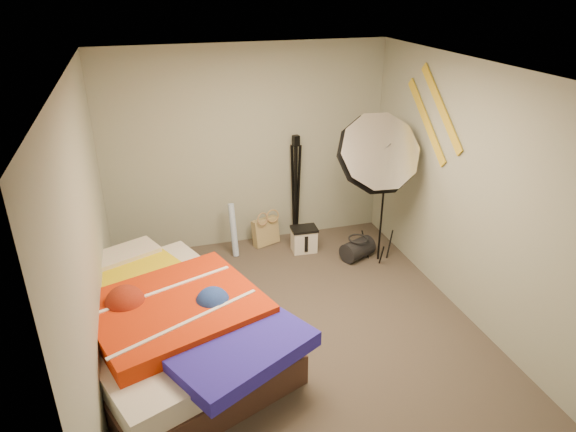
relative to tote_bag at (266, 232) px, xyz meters
name	(u,v)px	position (x,y,z in m)	size (l,w,h in m)	color
floor	(296,328)	(-0.16, -1.82, -0.18)	(4.00, 4.00, 0.00)	#4F453C
ceiling	(297,70)	(-0.16, -1.82, 2.32)	(4.00, 4.00, 0.00)	silver
wall_back	(248,149)	(-0.16, 0.18, 1.07)	(3.50, 3.50, 0.00)	#949A8C
wall_front	(405,361)	(-0.16, -3.82, 1.07)	(3.50, 3.50, 0.00)	#949A8C
wall_left	(88,240)	(-1.91, -1.82, 1.07)	(4.00, 4.00, 0.00)	#949A8C
wall_right	(467,193)	(1.59, -1.82, 1.07)	(4.00, 4.00, 0.00)	#949A8C
tote_bag	(266,232)	(0.00, 0.00, 0.00)	(0.35, 0.11, 0.35)	tan
wrapping_roll	(233,230)	(-0.44, -0.16, 0.16)	(0.08, 0.08, 0.67)	#608FDC
camera_case	(304,240)	(0.42, -0.32, -0.03)	(0.30, 0.21, 0.30)	silver
duffel_bag	(357,249)	(0.99, -0.69, -0.05)	(0.25, 0.25, 0.40)	black
wall_stripe_upper	(441,108)	(1.57, -1.22, 1.77)	(0.02, 1.10, 0.10)	gold
wall_stripe_lower	(426,121)	(1.57, -0.97, 1.57)	(0.02, 1.10, 0.10)	gold
bed	(165,324)	(-1.40, -1.83, 0.15)	(2.33, 2.64, 0.65)	#452C24
photo_umbrella	(377,155)	(1.06, -0.88, 1.22)	(1.17, 0.91, 1.94)	black
camera_tripod	(296,181)	(0.42, 0.05, 0.63)	(0.09, 0.09, 1.40)	black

